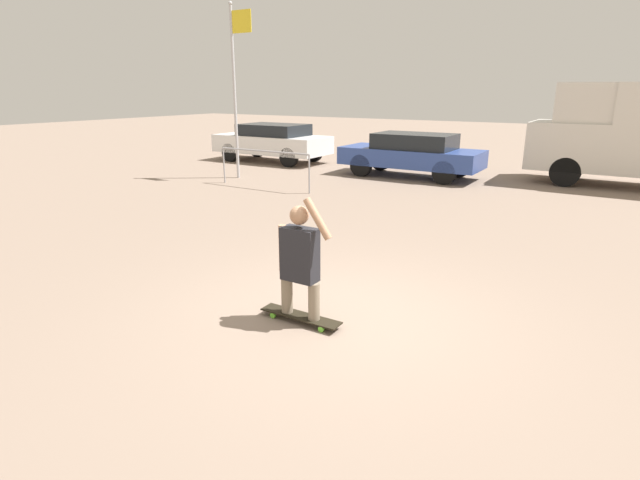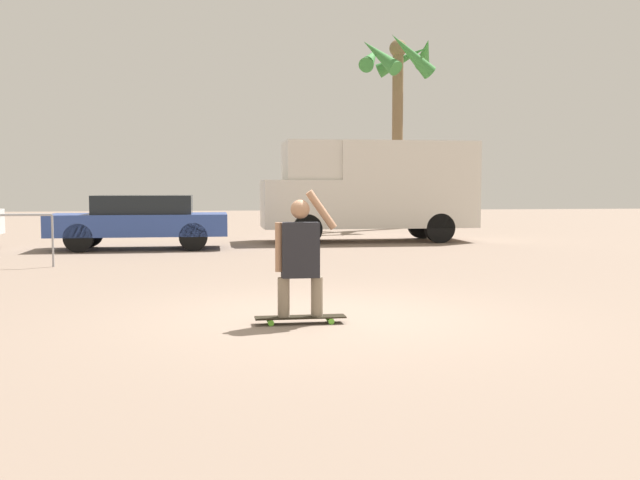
{
  "view_description": "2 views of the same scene",
  "coord_description": "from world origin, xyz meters",
  "px_view_note": "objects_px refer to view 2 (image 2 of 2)",
  "views": [
    {
      "loc": [
        2.79,
        -4.97,
        2.73
      ],
      "look_at": [
        -0.61,
        0.5,
        0.78
      ],
      "focal_mm": 28.0,
      "sensor_mm": 36.0,
      "label": 1
    },
    {
      "loc": [
        -1.33,
        -8.58,
        1.6
      ],
      "look_at": [
        -0.01,
        0.27,
        0.94
      ],
      "focal_mm": 40.0,
      "sensor_mm": 36.0,
      "label": 2
    }
  ],
  "objects_px": {
    "parked_car_blue": "(141,220)",
    "camper_van": "(372,187)",
    "skateboard": "(300,318)",
    "person_skateboarder": "(300,252)",
    "palm_tree_near_van": "(398,76)"
  },
  "relations": [
    {
      "from": "skateboard",
      "to": "parked_car_blue",
      "type": "xyz_separation_m",
      "value": [
        -2.86,
        10.64,
        0.68
      ]
    },
    {
      "from": "skateboard",
      "to": "person_skateboarder",
      "type": "distance_m",
      "value": 0.77
    },
    {
      "from": "person_skateboarder",
      "to": "palm_tree_near_van",
      "type": "xyz_separation_m",
      "value": [
        5.95,
        18.35,
        4.95
      ]
    },
    {
      "from": "parked_car_blue",
      "to": "person_skateboarder",
      "type": "bearing_deg",
      "value": -74.95
    },
    {
      "from": "parked_car_blue",
      "to": "camper_van",
      "type": "bearing_deg",
      "value": 14.77
    },
    {
      "from": "skateboard",
      "to": "parked_car_blue",
      "type": "height_order",
      "value": "parked_car_blue"
    },
    {
      "from": "camper_van",
      "to": "skateboard",
      "type": "bearing_deg",
      "value": -106.43
    },
    {
      "from": "skateboard",
      "to": "camper_van",
      "type": "distance_m",
      "value": 12.98
    },
    {
      "from": "skateboard",
      "to": "person_skateboarder",
      "type": "bearing_deg",
      "value": 180.0
    },
    {
      "from": "parked_car_blue",
      "to": "palm_tree_near_van",
      "type": "xyz_separation_m",
      "value": [
        8.81,
        7.7,
        5.04
      ]
    },
    {
      "from": "skateboard",
      "to": "palm_tree_near_van",
      "type": "height_order",
      "value": "palm_tree_near_van"
    },
    {
      "from": "parked_car_blue",
      "to": "palm_tree_near_van",
      "type": "relative_size",
      "value": 0.61
    },
    {
      "from": "person_skateboarder",
      "to": "palm_tree_near_van",
      "type": "height_order",
      "value": "palm_tree_near_van"
    },
    {
      "from": "person_skateboarder",
      "to": "camper_van",
      "type": "bearing_deg",
      "value": 73.57
    },
    {
      "from": "camper_van",
      "to": "palm_tree_near_van",
      "type": "height_order",
      "value": "palm_tree_near_van"
    }
  ]
}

